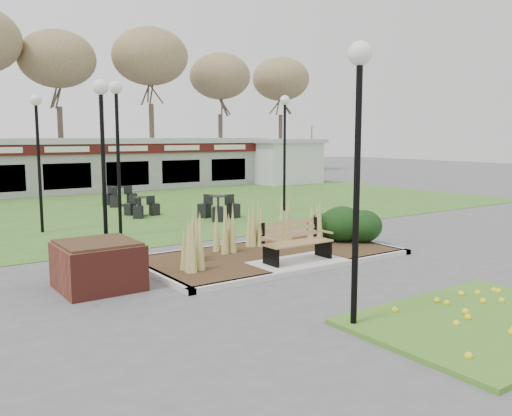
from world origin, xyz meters
TOP-DOWN VIEW (x-y plane):
  - ground at (0.00, 0.00)m, footprint 100.00×100.00m
  - lawn at (0.00, 12.00)m, footprint 34.00×16.00m
  - flower_bed at (0.00, -4.60)m, footprint 4.20×3.00m
  - planting_bed at (1.27, 1.35)m, footprint 6.75×3.40m
  - park_bench at (0.00, 0.25)m, footprint 1.70×0.66m
  - brick_planter at (-4.40, 1.00)m, footprint 1.50×1.50m
  - food_pavilion at (0.00, 19.96)m, footprint 24.60×3.40m
  - service_hut at (13.50, 18.00)m, footprint 4.40×3.40m
  - tree_backdrop at (0.00, 28.00)m, footprint 47.24×5.24m
  - lamp_post_near_right at (-1.86, -3.50)m, footprint 0.36×0.36m
  - lamp_post_mid_left at (-1.97, 6.16)m, footprint 0.38×0.38m
  - lamp_post_mid_right at (-3.56, 2.90)m, footprint 0.36×0.36m
  - lamp_post_far_right at (5.48, 7.72)m, footprint 0.38×0.38m
  - lamp_post_far_left at (-3.75, 8.15)m, footprint 0.35×0.35m
  - bistro_set_a at (0.14, 9.60)m, footprint 1.23×1.37m
  - bistro_set_b at (2.20, 7.38)m, footprint 1.42×1.59m
  - bistro_set_c at (0.61, 13.15)m, footprint 1.38×1.53m
  - patio_umbrella at (15.02, 17.15)m, footprint 2.61×2.64m

SIDE VIEW (x-z plane):
  - ground at x=0.00m, z-range 0.00..0.00m
  - lawn at x=0.00m, z-range 0.00..0.02m
  - flower_bed at x=0.00m, z-range -0.01..0.15m
  - bistro_set_a at x=0.14m, z-range -0.10..0.63m
  - bistro_set_c at x=0.61m, z-range -0.12..0.70m
  - bistro_set_b at x=2.20m, z-range -0.12..0.72m
  - planting_bed at x=1.27m, z-range -0.27..1.00m
  - brick_planter at x=-4.40m, z-range 0.00..0.95m
  - park_bench at x=0.00m, z-range 0.12..1.05m
  - service_hut at x=13.50m, z-range 0.04..2.86m
  - food_pavilion at x=0.00m, z-range 0.03..2.93m
  - patio_umbrella at x=15.02m, z-range 0.34..2.89m
  - lamp_post_far_left at x=-3.75m, z-range 0.98..5.25m
  - lamp_post_mid_right at x=-3.56m, z-range 0.98..5.26m
  - lamp_post_near_right at x=-1.86m, z-range 1.01..5.40m
  - lamp_post_far_right at x=5.48m, z-range 1.05..5.65m
  - lamp_post_mid_left at x=-1.97m, z-range 1.05..5.66m
  - tree_backdrop at x=0.00m, z-range 3.18..13.54m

